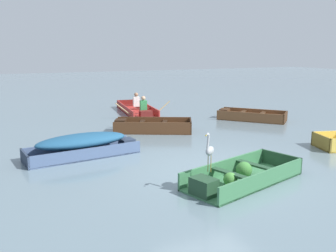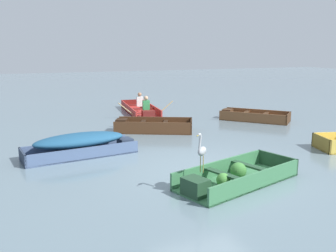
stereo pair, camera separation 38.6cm
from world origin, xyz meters
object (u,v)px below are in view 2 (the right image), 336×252
object	(u,v)px
skiff_wooden_brown_far_moored	(251,117)
dinghy_green_foreground	(233,178)
skiff_dark_varnish_near_moored	(150,127)
rowboat_red_with_crew	(141,109)
heron_on_dinghy	(202,150)
skiff_slate_blue_mid_moored	(81,143)

from	to	relation	value
skiff_wooden_brown_far_moored	dinghy_green_foreground	bearing A→B (deg)	-128.12
skiff_dark_varnish_near_moored	skiff_wooden_brown_far_moored	size ratio (longest dim) A/B	1.06
rowboat_red_with_crew	heron_on_dinghy	world-z (taller)	heron_on_dinghy
skiff_dark_varnish_near_moored	rowboat_red_with_crew	distance (m)	3.77
heron_on_dinghy	skiff_wooden_brown_far_moored	bearing A→B (deg)	47.77
skiff_wooden_brown_far_moored	heron_on_dinghy	size ratio (longest dim) A/B	3.20
heron_on_dinghy	dinghy_green_foreground	bearing A→B (deg)	7.08
skiff_slate_blue_mid_moored	rowboat_red_with_crew	size ratio (longest dim) A/B	0.79
dinghy_green_foreground	rowboat_red_with_crew	bearing A→B (deg)	83.31
skiff_wooden_brown_far_moored	skiff_dark_varnish_near_moored	bearing A→B (deg)	-175.67
dinghy_green_foreground	rowboat_red_with_crew	distance (m)	9.32
dinghy_green_foreground	skiff_wooden_brown_far_moored	xyz separation A→B (m)	(4.66, 5.94, -0.01)
skiff_slate_blue_mid_moored	rowboat_red_with_crew	xyz separation A→B (m)	(3.67, 5.82, -0.18)
heron_on_dinghy	skiff_dark_varnish_near_moored	bearing A→B (deg)	80.04
skiff_wooden_brown_far_moored	rowboat_red_with_crew	size ratio (longest dim) A/B	0.70
skiff_wooden_brown_far_moored	rowboat_red_with_crew	world-z (taller)	rowboat_red_with_crew
dinghy_green_foreground	rowboat_red_with_crew	xyz separation A→B (m)	(1.09, 9.26, 0.03)
skiff_wooden_brown_far_moored	skiff_slate_blue_mid_moored	bearing A→B (deg)	-160.94
rowboat_red_with_crew	heron_on_dinghy	size ratio (longest dim) A/B	4.60
skiff_dark_varnish_near_moored	heron_on_dinghy	xyz separation A→B (m)	(-1.00, -5.70, 0.71)
skiff_wooden_brown_far_moored	rowboat_red_with_crew	xyz separation A→B (m)	(-3.58, 3.32, 0.04)
skiff_slate_blue_mid_moored	heron_on_dinghy	world-z (taller)	heron_on_dinghy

